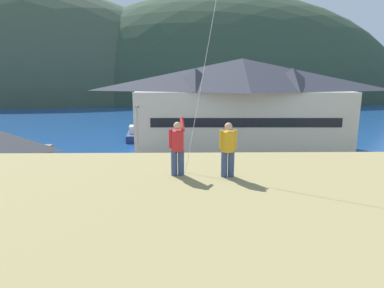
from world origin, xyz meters
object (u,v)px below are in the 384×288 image
(parked_car_front_row_silver, at_px, (198,211))
(moored_boat_wharfside, at_px, (135,134))
(moored_boat_outer_mooring, at_px, (181,129))
(parked_car_mid_row_center, at_px, (270,211))
(parked_car_back_row_right, at_px, (345,209))
(parked_car_front_row_red, at_px, (126,210))
(person_companion, at_px, (228,148))
(parked_car_mid_row_far, at_px, (114,177))
(parked_car_corner_spot, at_px, (204,182))
(harbor_lodge, at_px, (241,103))
(storage_shed_near_lot, at_px, (1,163))
(parked_car_lone_by_shed, at_px, (290,177))
(person_kite_flyer, at_px, (177,146))
(parking_light_pole, at_px, (138,136))
(wharf_dock, at_px, (160,134))

(parked_car_front_row_silver, bearing_deg, moored_boat_wharfside, 105.93)
(moored_boat_outer_mooring, distance_m, parked_car_mid_row_center, 36.39)
(parked_car_front_row_silver, bearing_deg, parked_car_back_row_right, 0.71)
(parked_car_front_row_red, bearing_deg, person_companion, -62.84)
(parked_car_mid_row_far, xyz_separation_m, parked_car_mid_row_center, (11.84, -7.68, 0.00))
(parked_car_corner_spot, bearing_deg, person_companion, -90.44)
(harbor_lodge, relative_size, moored_boat_wharfside, 3.68)
(parked_car_mid_row_center, bearing_deg, storage_shed_near_lot, 164.58)
(parked_car_lone_by_shed, relative_size, parked_car_front_row_silver, 1.00)
(person_kite_flyer, distance_m, person_companion, 1.61)
(parked_car_corner_spot, bearing_deg, storage_shed_near_lot, -178.55)
(harbor_lodge, height_order, parked_car_mid_row_center, harbor_lodge)
(storage_shed_near_lot, distance_m, parked_car_corner_spot, 16.39)
(moored_boat_outer_mooring, height_order, person_kite_flyer, person_kite_flyer)
(harbor_lodge, xyz_separation_m, storage_shed_near_lot, (-21.96, -16.92, -3.34))
(parked_car_mid_row_center, bearing_deg, parked_car_corner_spot, 123.76)
(parking_light_pole, bearing_deg, person_companion, -74.08)
(parked_car_back_row_right, bearing_deg, harbor_lodge, 98.79)
(harbor_lodge, height_order, moored_boat_wharfside, harbor_lodge)
(wharf_dock, bearing_deg, parked_car_back_row_right, -65.58)
(storage_shed_near_lot, relative_size, person_companion, 4.16)
(wharf_dock, distance_m, person_kite_flyer, 43.83)
(wharf_dock, relative_size, parked_car_front_row_silver, 2.40)
(storage_shed_near_lot, relative_size, moored_boat_wharfside, 0.94)
(parked_car_mid_row_center, height_order, parking_light_pole, parking_light_pole)
(parked_car_corner_spot, relative_size, person_kite_flyer, 2.35)
(harbor_lodge, xyz_separation_m, moored_boat_wharfside, (-15.03, 7.94, -5.53))
(harbor_lodge, relative_size, person_companion, 16.24)
(moored_boat_outer_mooring, relative_size, parked_car_front_row_silver, 1.80)
(parked_car_back_row_right, bearing_deg, parked_car_lone_by_shed, 102.57)
(parked_car_front_row_silver, xyz_separation_m, parking_light_pole, (-5.33, 10.55, 3.01))
(parked_car_corner_spot, distance_m, person_kite_flyer, 17.22)
(parked_car_front_row_red, distance_m, parking_light_pole, 10.87)
(parked_car_lone_by_shed, height_order, parked_car_front_row_red, same)
(moored_boat_outer_mooring, bearing_deg, parked_car_front_row_silver, -87.51)
(parked_car_front_row_red, bearing_deg, moored_boat_wharfside, 97.41)
(parked_car_mid_row_center, bearing_deg, parking_light_pole, 133.14)
(harbor_lodge, distance_m, parked_car_lone_by_shed, 16.25)
(parked_car_back_row_right, xyz_separation_m, parked_car_front_row_silver, (-9.83, -0.12, 0.00))
(harbor_lodge, bearing_deg, parked_car_mid_row_far, -132.32)
(parked_car_front_row_silver, distance_m, parking_light_pole, 12.20)
(moored_boat_outer_mooring, xyz_separation_m, parked_car_front_row_red, (-3.16, -35.53, 0.34))
(parking_light_pole, bearing_deg, moored_boat_outer_mooring, 81.43)
(storage_shed_near_lot, distance_m, parked_car_front_row_silver, 16.58)
(storage_shed_near_lot, xyz_separation_m, parked_car_corner_spot, (16.28, 0.41, -1.85))
(parked_car_back_row_right, relative_size, person_kite_flyer, 2.34)
(parked_car_lone_by_shed, bearing_deg, parked_car_corner_spot, -170.83)
(wharf_dock, bearing_deg, parked_car_front_row_red, -89.33)
(storage_shed_near_lot, relative_size, parked_car_mid_row_center, 1.68)
(parked_car_back_row_right, relative_size, parked_car_front_row_silver, 1.01)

